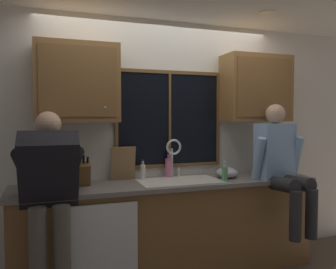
{
  "coord_description": "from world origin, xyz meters",
  "views": [
    {
      "loc": [
        -1.11,
        -3.42,
        1.55
      ],
      "look_at": [
        -0.02,
        -0.3,
        1.38
      ],
      "focal_mm": 36.55,
      "sensor_mm": 36.0,
      "label": 1
    }
  ],
  "objects_px": {
    "cutting_board": "(123,163)",
    "soap_dispenser": "(225,173)",
    "person_sitting_on_counter": "(281,161)",
    "mixing_bowl": "(227,173)",
    "knife_block": "(83,174)",
    "bottle_tall_clear": "(143,171)",
    "bottle_green_glass": "(169,167)",
    "person_standing": "(49,191)"
  },
  "relations": [
    {
      "from": "person_standing",
      "to": "soap_dispenser",
      "type": "xyz_separation_m",
      "value": [
        1.63,
        0.17,
        0.02
      ]
    },
    {
      "from": "cutting_board",
      "to": "person_sitting_on_counter",
      "type": "bearing_deg",
      "value": -17.87
    },
    {
      "from": "person_sitting_on_counter",
      "to": "cutting_board",
      "type": "relative_size",
      "value": 3.7
    },
    {
      "from": "person_standing",
      "to": "knife_block",
      "type": "height_order",
      "value": "person_standing"
    },
    {
      "from": "person_sitting_on_counter",
      "to": "bottle_green_glass",
      "type": "distance_m",
      "value": 1.14
    },
    {
      "from": "person_standing",
      "to": "person_sitting_on_counter",
      "type": "xyz_separation_m",
      "value": [
        2.2,
        0.06,
        0.13
      ]
    },
    {
      "from": "soap_dispenser",
      "to": "bottle_green_glass",
      "type": "relative_size",
      "value": 0.79
    },
    {
      "from": "mixing_bowl",
      "to": "person_sitting_on_counter",
      "type": "bearing_deg",
      "value": -29.82
    },
    {
      "from": "mixing_bowl",
      "to": "bottle_tall_clear",
      "type": "relative_size",
      "value": 1.13
    },
    {
      "from": "person_sitting_on_counter",
      "to": "soap_dispenser",
      "type": "height_order",
      "value": "person_sitting_on_counter"
    },
    {
      "from": "bottle_green_glass",
      "to": "bottle_tall_clear",
      "type": "distance_m",
      "value": 0.3
    },
    {
      "from": "cutting_board",
      "to": "mixing_bowl",
      "type": "distance_m",
      "value": 1.07
    },
    {
      "from": "cutting_board",
      "to": "mixing_bowl",
      "type": "relative_size",
      "value": 1.51
    },
    {
      "from": "person_sitting_on_counter",
      "to": "knife_block",
      "type": "bearing_deg",
      "value": 170.71
    },
    {
      "from": "bottle_green_glass",
      "to": "bottle_tall_clear",
      "type": "bearing_deg",
      "value": -169.09
    },
    {
      "from": "soap_dispenser",
      "to": "mixing_bowl",
      "type": "bearing_deg",
      "value": 53.78
    },
    {
      "from": "cutting_board",
      "to": "knife_block",
      "type": "bearing_deg",
      "value": -156.74
    },
    {
      "from": "person_sitting_on_counter",
      "to": "soap_dispenser",
      "type": "bearing_deg",
      "value": 169.26
    },
    {
      "from": "bottle_green_glass",
      "to": "bottle_tall_clear",
      "type": "relative_size",
      "value": 1.28
    },
    {
      "from": "knife_block",
      "to": "bottle_tall_clear",
      "type": "distance_m",
      "value": 0.61
    },
    {
      "from": "person_standing",
      "to": "mixing_bowl",
      "type": "distance_m",
      "value": 1.77
    },
    {
      "from": "person_sitting_on_counter",
      "to": "mixing_bowl",
      "type": "xyz_separation_m",
      "value": [
        -0.46,
        0.26,
        -0.13
      ]
    },
    {
      "from": "person_standing",
      "to": "knife_block",
      "type": "relative_size",
      "value": 4.96
    },
    {
      "from": "cutting_board",
      "to": "soap_dispenser",
      "type": "distance_m",
      "value": 1.01
    },
    {
      "from": "cutting_board",
      "to": "bottle_tall_clear",
      "type": "bearing_deg",
      "value": -11.66
    },
    {
      "from": "soap_dispenser",
      "to": "person_sitting_on_counter",
      "type": "bearing_deg",
      "value": -10.74
    },
    {
      "from": "mixing_bowl",
      "to": "person_standing",
      "type": "bearing_deg",
      "value": -169.32
    },
    {
      "from": "person_standing",
      "to": "soap_dispenser",
      "type": "relative_size",
      "value": 7.93
    },
    {
      "from": "person_standing",
      "to": "cutting_board",
      "type": "relative_size",
      "value": 4.68
    },
    {
      "from": "person_standing",
      "to": "bottle_green_glass",
      "type": "distance_m",
      "value": 1.31
    },
    {
      "from": "cutting_board",
      "to": "soap_dispenser",
      "type": "bearing_deg",
      "value": -22.0
    },
    {
      "from": "mixing_bowl",
      "to": "soap_dispenser",
      "type": "height_order",
      "value": "soap_dispenser"
    },
    {
      "from": "soap_dispenser",
      "to": "bottle_green_glass",
      "type": "height_order",
      "value": "bottle_green_glass"
    },
    {
      "from": "mixing_bowl",
      "to": "soap_dispenser",
      "type": "distance_m",
      "value": 0.19
    },
    {
      "from": "mixing_bowl",
      "to": "bottle_green_glass",
      "type": "distance_m",
      "value": 0.61
    },
    {
      "from": "person_standing",
      "to": "mixing_bowl",
      "type": "bearing_deg",
      "value": 10.68
    },
    {
      "from": "knife_block",
      "to": "cutting_board",
      "type": "distance_m",
      "value": 0.44
    },
    {
      "from": "knife_block",
      "to": "bottle_tall_clear",
      "type": "bearing_deg",
      "value": 12.68
    },
    {
      "from": "bottle_tall_clear",
      "to": "person_standing",
      "type": "bearing_deg",
      "value": -150.09
    },
    {
      "from": "knife_block",
      "to": "bottle_green_glass",
      "type": "distance_m",
      "value": 0.91
    },
    {
      "from": "knife_block",
      "to": "bottle_tall_clear",
      "type": "xyz_separation_m",
      "value": [
        0.59,
        0.13,
        -0.03
      ]
    },
    {
      "from": "mixing_bowl",
      "to": "bottle_tall_clear",
      "type": "xyz_separation_m",
      "value": [
        -0.85,
        0.18,
        0.03
      ]
    }
  ]
}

